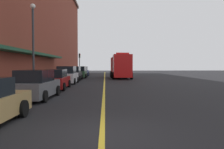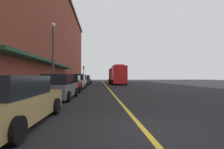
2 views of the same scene
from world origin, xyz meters
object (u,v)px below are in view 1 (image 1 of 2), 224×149
object	(u,v)px
parked_car_4	(74,74)
parked_car_6	(83,72)
street_lamp_left	(33,36)
parked_car_3	(67,76)
parking_meter_1	(61,73)
parked_car_5	(80,72)
parked_car_2	(55,80)
parked_car_1	(36,85)
fire_truck	(120,67)
traffic_light_near	(80,60)
parking_meter_2	(21,79)

from	to	relation	value
parked_car_4	parked_car_6	xyz separation A→B (m)	(0.04, 11.23, -0.03)
parked_car_4	street_lamp_left	distance (m)	11.53
parked_car_4	street_lamp_left	size ratio (longest dim) A/B	0.67
parked_car_3	parking_meter_1	bearing A→B (deg)	21.49
parked_car_4	parked_car_3	bearing A→B (deg)	-179.92
parked_car_3	parked_car_6	bearing A→B (deg)	0.73
parked_car_5	street_lamp_left	bearing A→B (deg)	172.76
parked_car_3	parked_car_6	xyz separation A→B (m)	(-0.02, 16.98, -0.04)
parked_car_4	parking_meter_1	world-z (taller)	parked_car_4
parked_car_2	parked_car_5	bearing A→B (deg)	-1.71
parked_car_1	fire_truck	size ratio (longest dim) A/B	0.52
parked_car_5	parked_car_6	size ratio (longest dim) A/B	0.94
parked_car_2	street_lamp_left	size ratio (longest dim) A/B	0.69
parked_car_3	parked_car_4	size ratio (longest dim) A/B	0.91
parked_car_5	traffic_light_near	size ratio (longest dim) A/B	1.03
parked_car_5	traffic_light_near	distance (m)	12.53
parked_car_2	parked_car_3	distance (m)	5.65
parked_car_5	parked_car_3	bearing A→B (deg)	179.46
parked_car_1	parked_car_6	bearing A→B (deg)	2.23
parked_car_2	parking_meter_1	bearing A→B (deg)	7.02
parked_car_1	parked_car_4	world-z (taller)	parked_car_4
street_lamp_left	traffic_light_near	world-z (taller)	street_lamp_left
parked_car_3	parked_car_6	size ratio (longest dim) A/B	0.89
parked_car_6	street_lamp_left	distance (m)	22.40
parked_car_1	parked_car_4	xyz separation A→B (m)	(-0.13, 16.84, 0.06)
parked_car_1	traffic_light_near	size ratio (longest dim) A/B	1.04
parked_car_3	parked_car_5	distance (m)	11.15
parked_car_1	traffic_light_near	bearing A→B (deg)	4.31
parked_car_1	traffic_light_near	world-z (taller)	traffic_light_near
parking_meter_1	parked_car_5	bearing A→B (deg)	78.87
parked_car_4	traffic_light_near	bearing A→B (deg)	3.49
street_lamp_left	traffic_light_near	xyz separation A→B (m)	(0.66, 28.43, -1.24)
parked_car_1	parked_car_5	distance (m)	22.24
parked_car_1	parking_meter_1	size ratio (longest dim) A/B	3.36
parking_meter_1	street_lamp_left	size ratio (longest dim) A/B	0.19
parked_car_2	traffic_light_near	world-z (taller)	traffic_light_near
parked_car_1	parked_car_4	size ratio (longest dim) A/B	0.97
parked_car_4	traffic_light_near	distance (m)	17.82
parked_car_4	parking_meter_2	world-z (taller)	parked_car_4
parked_car_1	parked_car_4	bearing A→B (deg)	2.49
parking_meter_1	fire_truck	bearing A→B (deg)	40.26
fire_truck	parked_car_6	bearing A→B (deg)	-138.35
parked_car_6	parking_meter_1	world-z (taller)	parked_car_6
parked_car_1	parked_car_5	xyz separation A→B (m)	(0.05, 22.24, 0.06)
parked_car_3	parking_meter_1	xyz separation A→B (m)	(-1.36, 3.58, 0.20)
parked_car_2	parked_car_6	world-z (taller)	parked_car_6
parked_car_6	parked_car_2	bearing A→B (deg)	-178.73
parked_car_4	parked_car_6	world-z (taller)	parked_car_4
fire_truck	parked_car_2	bearing A→B (deg)	-23.70
parking_meter_2	street_lamp_left	bearing A→B (deg)	97.67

